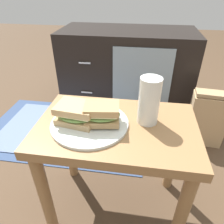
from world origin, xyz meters
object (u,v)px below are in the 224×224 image
(sandwich_front, at_px, (76,113))
(sandwich_back, at_px, (102,114))
(tv_cabinet, at_px, (127,69))
(plate, at_px, (90,123))
(beer_glass, at_px, (149,102))
(paper_bag, at_px, (207,118))

(sandwich_front, distance_m, sandwich_back, 0.09)
(tv_cabinet, relative_size, plate, 3.58)
(beer_glass, height_order, paper_bag, beer_glass)
(tv_cabinet, xyz_separation_m, beer_glass, (0.15, -0.91, 0.25))
(plate, height_order, paper_bag, plate)
(plate, xyz_separation_m, sandwich_front, (-0.04, -0.00, 0.04))
(plate, bearing_deg, paper_bag, 43.35)
(tv_cabinet, xyz_separation_m, paper_bag, (0.53, -0.42, -0.12))
(tv_cabinet, bearing_deg, paper_bag, -38.05)
(plate, height_order, beer_glass, beer_glass)
(sandwich_back, height_order, beer_glass, beer_glass)
(sandwich_front, xyz_separation_m, sandwich_back, (0.09, 0.00, 0.01))
(sandwich_back, bearing_deg, sandwich_front, -179.57)
(sandwich_back, bearing_deg, tv_cabinet, 89.80)
(plate, height_order, sandwich_back, sandwich_back)
(tv_cabinet, distance_m, beer_glass, 0.96)
(sandwich_front, distance_m, beer_glass, 0.25)
(paper_bag, bearing_deg, beer_glass, -127.60)
(tv_cabinet, distance_m, plate, 0.98)
(sandwich_back, bearing_deg, plate, -179.57)
(sandwich_back, bearing_deg, paper_bag, 45.59)
(sandwich_front, height_order, paper_bag, sandwich_front)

